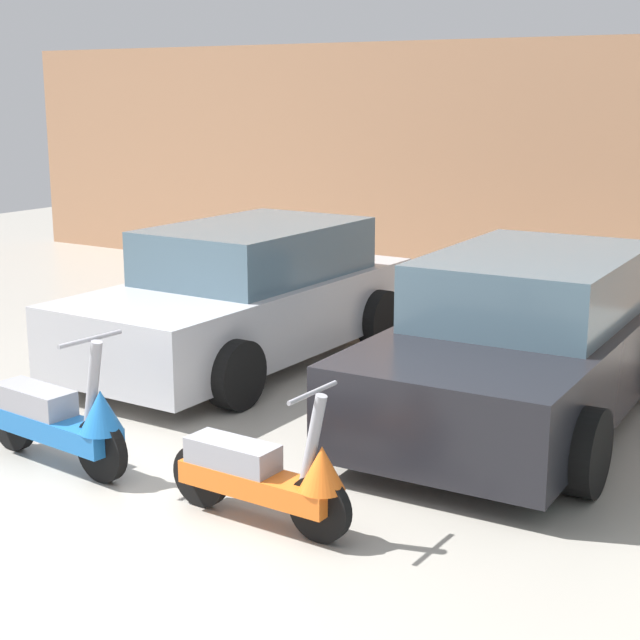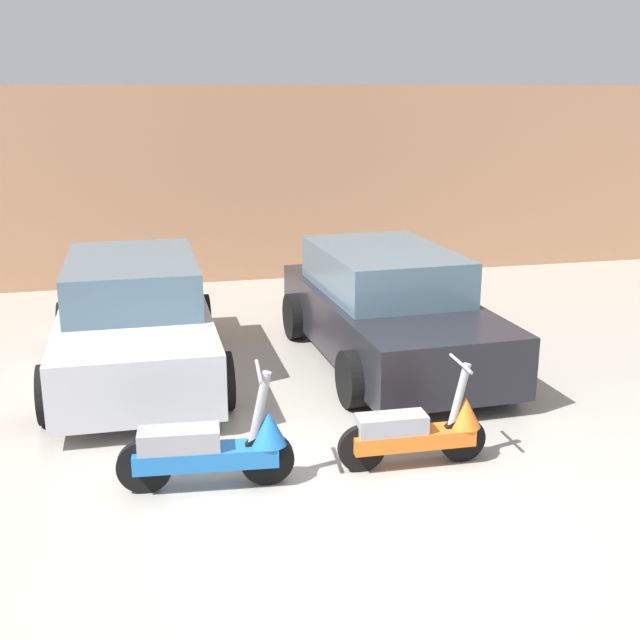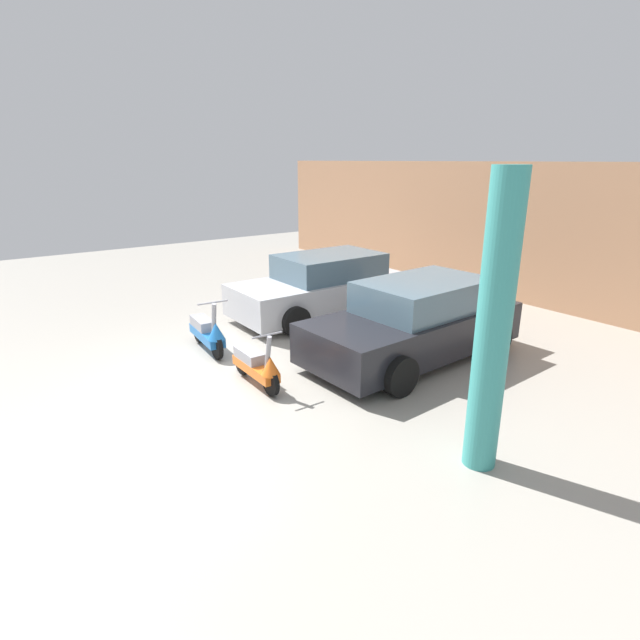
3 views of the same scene
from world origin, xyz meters
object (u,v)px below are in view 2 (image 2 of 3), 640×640
at_px(car_rear_left, 135,320).
at_px(car_rear_center, 388,309).
at_px(scooter_front_left, 214,447).
at_px(scooter_front_right, 419,430).

relative_size(car_rear_left, car_rear_center, 0.98).
relative_size(scooter_front_left, car_rear_left, 0.37).
distance_m(scooter_front_left, car_rear_center, 3.87).
bearing_deg(scooter_front_right, car_rear_left, 129.65).
xyz_separation_m(scooter_front_right, car_rear_left, (-2.50, 3.16, 0.33)).
bearing_deg(scooter_front_left, scooter_front_right, 5.07).
relative_size(scooter_front_left, scooter_front_right, 1.09).
height_order(scooter_front_left, scooter_front_right, scooter_front_left).
bearing_deg(scooter_front_right, car_rear_center, 79.03).
relative_size(scooter_front_left, car_rear_center, 0.36).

